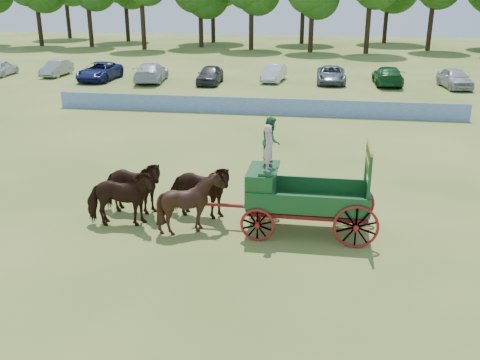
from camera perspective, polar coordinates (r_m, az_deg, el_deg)
name	(u,v)px	position (r m, az deg, el deg)	size (l,w,h in m)	color
ground	(211,238)	(17.12, -3.15, -6.20)	(160.00, 160.00, 0.00)	#A89E4C
horse_lead_left	(120,199)	(17.98, -12.66, -1.96)	(1.06, 2.33, 1.96)	black
horse_lead_right	(132,187)	(18.93, -11.47, -0.76)	(1.06, 2.33, 1.96)	black
horse_wheel_left	(191,203)	(17.26, -5.22, -2.46)	(1.59, 1.79, 1.97)	black
horse_wheel_right	(199,191)	(18.25, -4.38, -1.18)	(1.06, 2.33, 1.96)	black
farm_dray	(285,184)	(17.12, 4.87, -0.39)	(6.00, 2.00, 3.69)	maroon
sponsor_banner	(255,106)	(34.04, 1.57, 7.90)	(26.00, 0.08, 1.05)	#1D479E
parked_cars	(219,73)	(46.36, -2.22, 11.33)	(41.80, 7.18, 1.62)	silver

